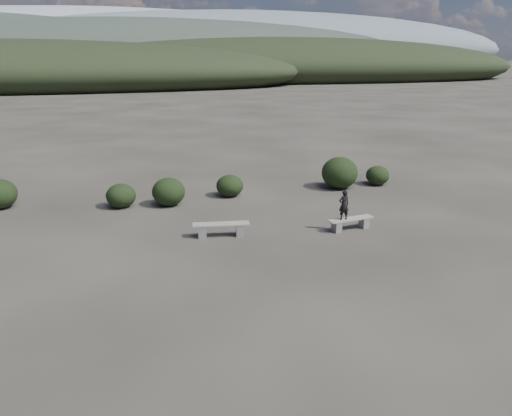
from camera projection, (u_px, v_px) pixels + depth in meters
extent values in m
plane|color=#2C2722|center=(299.00, 287.00, 12.82)|extent=(1200.00, 1200.00, 0.00)
cube|color=slate|center=(202.00, 231.00, 16.24)|extent=(0.30, 0.39, 0.41)
cube|color=slate|center=(240.00, 230.00, 16.38)|extent=(0.30, 0.39, 0.41)
cube|color=gray|center=(221.00, 224.00, 16.24)|extent=(1.88, 0.61, 0.05)
cube|color=slate|center=(337.00, 227.00, 16.75)|extent=(0.28, 0.36, 0.37)
cube|color=slate|center=(364.00, 223.00, 17.18)|extent=(0.28, 0.36, 0.37)
cube|color=gray|center=(351.00, 219.00, 16.91)|extent=(1.69, 0.63, 0.05)
imported|color=black|center=(344.00, 205.00, 16.63)|extent=(0.39, 0.27, 1.01)
ellipsoid|color=black|center=(121.00, 196.00, 19.43)|extent=(1.15, 1.15, 0.94)
ellipsoid|color=black|center=(169.00, 192.00, 19.66)|extent=(1.30, 1.30, 1.11)
ellipsoid|color=black|center=(230.00, 186.00, 20.97)|extent=(1.15, 1.15, 0.92)
ellipsoid|color=black|center=(340.00, 173.00, 22.20)|extent=(1.61, 1.61, 1.41)
ellipsoid|color=black|center=(378.00, 175.00, 22.85)|extent=(1.06, 1.06, 0.88)
ellipsoid|color=black|center=(9.00, 74.00, 89.95)|extent=(110.00, 40.00, 12.00)
ellipsoid|color=black|center=(292.00, 67.00, 122.07)|extent=(120.00, 44.00, 14.00)
ellipsoid|color=#2D372D|center=(141.00, 57.00, 159.89)|extent=(190.00, 64.00, 24.00)
ellipsoid|color=slate|center=(252.00, 49.00, 304.60)|extent=(340.00, 110.00, 44.00)
ellipsoid|color=#99A3AD|center=(92.00, 47.00, 373.93)|extent=(460.00, 140.00, 56.00)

